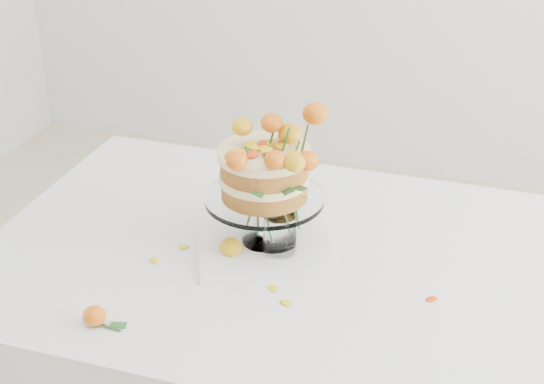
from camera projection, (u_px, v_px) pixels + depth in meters
The scene contains 12 objects.
table at pixel (300, 285), 1.73m from camera, with size 1.43×0.93×0.76m.
napkin at pixel (265, 242), 1.73m from camera, with size 0.30×0.30×0.01m, color white.
cake_stand at pixel (264, 178), 1.65m from camera, with size 0.27×0.27×0.24m.
rose_vase at pixel (280, 166), 1.59m from camera, with size 0.25×0.25×0.37m.
loose_rose_near at pixel (231, 247), 1.68m from camera, with size 0.09×0.05×0.04m.
loose_rose_far at pixel (95, 316), 1.46m from camera, with size 0.08×0.05×0.04m.
stray_petal_a at pixel (234, 269), 1.63m from camera, with size 0.03×0.02×0.00m, color yellow.
stray_petal_b at pixel (273, 288), 1.57m from camera, with size 0.03×0.02×0.00m, color yellow.
stray_petal_c at pixel (286, 302), 1.53m from camera, with size 0.03×0.02×0.00m, color yellow.
stray_petal_d at pixel (184, 247), 1.71m from camera, with size 0.03×0.02×0.00m, color yellow.
stray_petal_e at pixel (154, 260), 1.66m from camera, with size 0.03×0.02×0.00m, color yellow.
stray_petal_f at pixel (431, 299), 1.54m from camera, with size 0.03×0.02×0.00m, color yellow.
Camera 1 is at (0.37, -1.37, 1.68)m, focal length 50.00 mm.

